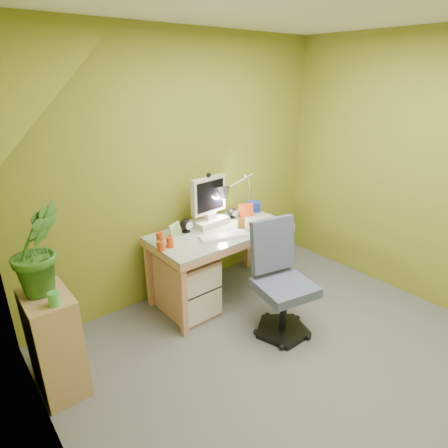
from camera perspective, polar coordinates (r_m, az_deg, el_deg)
floor at (r=3.02m, az=12.91°, el=-21.05°), size 3.20×3.20×0.01m
wall_back at (r=3.50m, az=-6.25°, el=8.19°), size 3.20×0.01×2.40m
wall_left at (r=1.53m, az=-24.33°, el=-12.94°), size 0.01×3.20×2.40m
wall_right at (r=3.75m, az=30.13°, el=6.27°), size 0.01×3.20×2.40m
slope_ceiling at (r=1.53m, az=-5.78°, el=15.21°), size 1.10×3.20×1.10m
desk at (r=3.57m, az=-0.49°, el=-6.05°), size 1.30×0.65×0.70m
monitor at (r=3.46m, az=-2.39°, el=4.36°), size 0.44×0.28×0.57m
speaker_left at (r=3.37m, az=-5.80°, el=-0.18°), size 0.11×0.11×0.13m
speaker_right at (r=3.68m, az=1.23°, el=1.66°), size 0.11×0.11×0.11m
keyboard at (r=3.27m, az=-0.08°, el=-1.82°), size 0.44×0.25×0.02m
mousepad at (r=3.56m, az=5.69°, el=-0.05°), size 0.24×0.18×0.01m
mouse at (r=3.55m, az=5.70°, el=0.18°), size 0.12×0.09×0.04m
amber_tumbler at (r=3.46m, az=2.65°, el=0.10°), size 0.08×0.08×0.09m
candle_cluster at (r=3.10m, az=-9.35°, el=-2.53°), size 0.17×0.15×0.12m
photo_frame_red at (r=3.74m, az=3.38°, el=2.14°), size 0.15×0.06×0.13m
photo_frame_blue at (r=3.86m, az=4.52°, el=2.67°), size 0.12×0.10×0.12m
photo_frame_green at (r=3.30m, az=-7.49°, el=-0.91°), size 0.14×0.07×0.12m
desk_lamp at (r=3.73m, az=3.19°, el=5.98°), size 0.61×0.36×0.61m
side_ledge at (r=2.83m, az=-24.39°, el=-16.21°), size 0.27×0.42×0.74m
potted_plant at (r=2.54m, az=-26.52°, el=-3.39°), size 0.36×0.31×0.60m
green_cup at (r=2.48m, az=-24.48°, el=-10.34°), size 0.08×0.08×0.09m
task_chair at (r=3.07m, az=9.28°, el=-9.45°), size 0.57×0.57×0.88m
radiator at (r=4.41m, az=7.30°, el=-3.02°), size 0.38×0.20×0.36m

